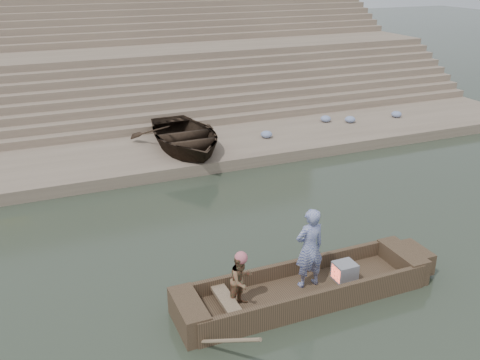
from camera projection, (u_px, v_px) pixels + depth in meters
ground at (251, 270)px, 12.41m from camera, size 120.00×120.00×0.00m
lower_landing at (160, 155)px, 19.14m from camera, size 32.00×4.00×0.40m
mid_landing at (117, 81)px, 25.07m from camera, size 32.00×3.00×2.80m
upper_landing at (92, 37)px, 30.58m from camera, size 32.00×3.00×5.20m
ghat_steps at (110, 67)px, 26.36m from camera, size 32.00×11.00×5.20m
main_rowboat at (304, 294)px, 11.34m from camera, size 5.00×1.30×0.22m
rowboat_trim at (313, 284)px, 11.34m from camera, size 6.04×2.63×1.83m
standing_man at (310, 248)px, 11.12m from camera, size 0.67×0.45×1.80m
rowing_man at (241, 281)px, 10.57m from camera, size 0.69×0.62×1.16m
television at (344, 272)px, 11.58m from camera, size 0.46×0.42×0.40m
beached_rowboat at (184, 136)px, 18.99m from camera, size 3.30×4.62×0.96m
cloth_bundles at (337, 121)px, 21.98m from camera, size 6.85×1.43×0.26m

